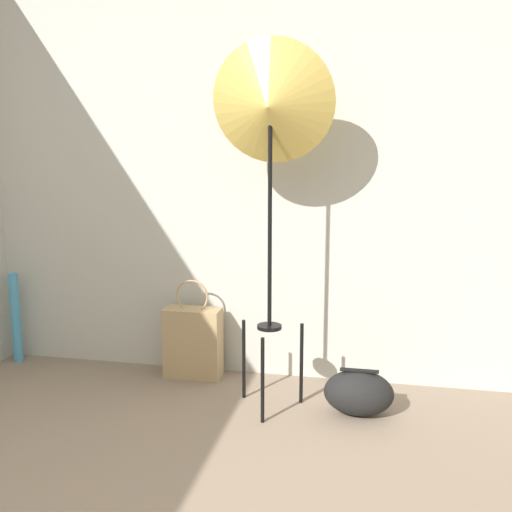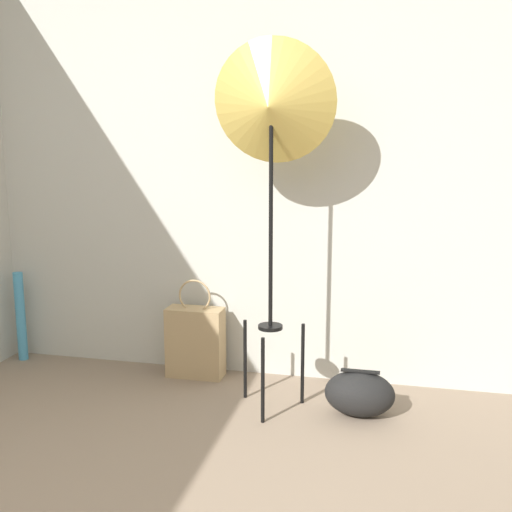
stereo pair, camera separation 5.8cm
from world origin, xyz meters
name	(u,v)px [view 1 (the left image)]	position (x,y,z in m)	size (l,w,h in m)	color
wall_back	(219,166)	(0.00, 2.58, 1.30)	(8.00, 0.05, 2.60)	beige
photo_umbrella	(270,108)	(0.41, 2.08, 1.61)	(0.65, 0.36, 1.96)	black
tote_bag	(193,342)	(-0.13, 2.42, 0.22)	(0.35, 0.16, 0.62)	tan
duffel_bag	(359,393)	(0.90, 2.08, 0.12)	(0.37, 0.24, 0.25)	black
paper_roll	(16,318)	(-1.37, 2.44, 0.30)	(0.06, 0.06, 0.60)	#4CA3D1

